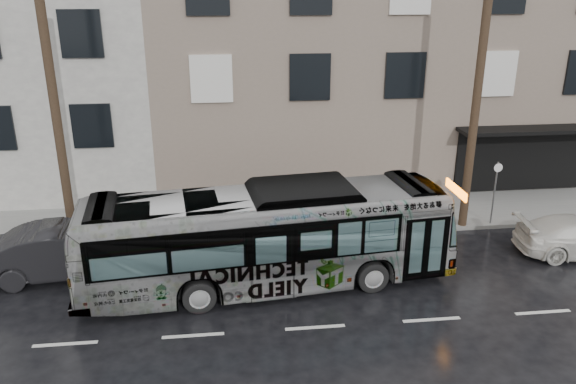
# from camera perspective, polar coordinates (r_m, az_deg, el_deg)

# --- Properties ---
(ground) EXTENTS (120.00, 120.00, 0.00)m
(ground) POSITION_cam_1_polar(r_m,az_deg,el_deg) (17.42, 1.43, -9.06)
(ground) COLOR black
(ground) RESTS_ON ground
(sidewalk) EXTENTS (90.00, 3.60, 0.15)m
(sidewalk) POSITION_cam_1_polar(r_m,az_deg,el_deg) (21.77, -0.36, -2.63)
(sidewalk) COLOR gray
(sidewalk) RESTS_ON ground
(building_taupe) EXTENTS (20.00, 12.00, 11.00)m
(building_taupe) POSITION_cam_1_polar(r_m,az_deg,el_deg) (28.82, 8.08, 13.98)
(building_taupe) COLOR gray
(building_taupe) RESTS_ON ground
(utility_pole_front) EXTENTS (0.30, 0.30, 9.00)m
(utility_pole_front) POSITION_cam_1_polar(r_m,az_deg,el_deg) (20.66, 18.56, 8.38)
(utility_pole_front) COLOR #3D2E1E
(utility_pole_front) RESTS_ON sidewalk
(utility_pole_rear) EXTENTS (0.30, 0.30, 9.00)m
(utility_pole_rear) POSITION_cam_1_polar(r_m,az_deg,el_deg) (19.49, -22.51, 7.23)
(utility_pole_rear) COLOR #3D2E1E
(utility_pole_rear) RESTS_ON sidewalk
(sign_post) EXTENTS (0.06, 0.06, 2.40)m
(sign_post) POSITION_cam_1_polar(r_m,az_deg,el_deg) (21.99, 20.21, -0.12)
(sign_post) COLOR slate
(sign_post) RESTS_ON sidewalk
(bus) EXTENTS (11.28, 3.76, 3.08)m
(bus) POSITION_cam_1_polar(r_m,az_deg,el_deg) (16.61, -2.11, -4.63)
(bus) COLOR #B2B2B2
(bus) RESTS_ON ground
(dark_sedan) EXTENTS (5.12, 2.31, 1.63)m
(dark_sedan) POSITION_cam_1_polar(r_m,az_deg,el_deg) (18.72, -21.47, -5.59)
(dark_sedan) COLOR black
(dark_sedan) RESTS_ON ground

